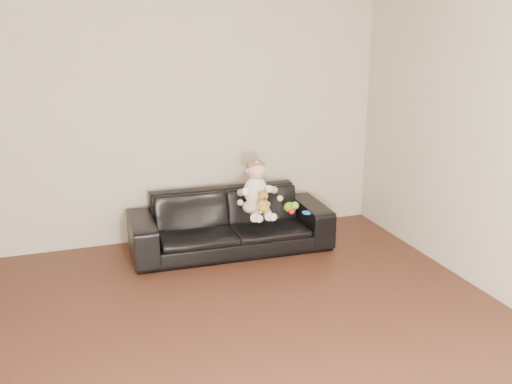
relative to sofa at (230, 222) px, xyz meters
name	(u,v)px	position (x,y,z in m)	size (l,w,h in m)	color
wall_back	(141,116)	(-0.75, 0.50, 1.02)	(5.00, 5.00, 0.00)	beige
sofa	(230,222)	(0.00, 0.00, 0.00)	(1.95, 0.76, 0.57)	black
baby	(257,191)	(0.24, -0.11, 0.33)	(0.42, 0.50, 0.54)	silver
teddy_bear	(263,202)	(0.25, -0.27, 0.26)	(0.13, 0.13, 0.21)	#B08332
toy_green	(290,207)	(0.57, -0.17, 0.14)	(0.12, 0.15, 0.10)	#6AD218
toy_rattle	(292,211)	(0.56, -0.23, 0.12)	(0.07, 0.07, 0.07)	red
toy_blue_disc	(307,213)	(0.71, -0.25, 0.10)	(0.09, 0.09, 0.01)	blue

